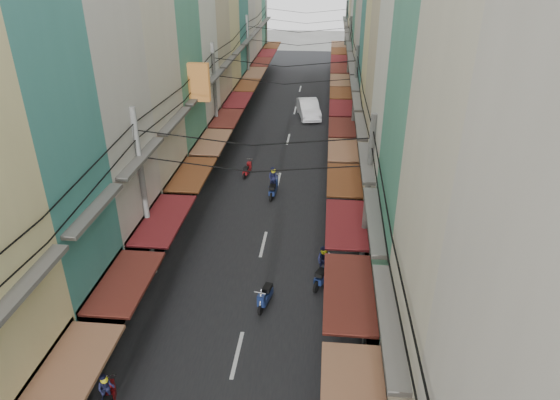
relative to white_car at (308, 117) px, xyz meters
The scene contains 12 objects.
ground 28.10m from the white_car, 92.76° to the right, with size 160.00×160.00×0.00m, color slate.
road 8.18m from the white_car, 99.53° to the right, with size 10.00×80.00×0.02m, color black.
sidewalk_left 11.26m from the white_car, 134.24° to the right, with size 3.00×80.00×0.06m, color slate.
sidewalk_right 9.57m from the white_car, 57.45° to the right, with size 3.00×80.00×0.06m, color slate.
building_row_left 17.72m from the white_car, 128.87° to the right, with size 7.80×67.67×23.70m.
building_row_right 16.33m from the white_car, 60.54° to the right, with size 7.80×68.98×22.59m.
utility_poles 14.68m from the white_car, 95.92° to the right, with size 10.20×66.13×8.20m.
white_car is the anchor object (origin of this frame).
bicycle 26.79m from the white_car, 80.94° to the right, with size 0.65×1.74×1.20m, color black.
moving_scooters 23.28m from the white_car, 92.87° to the right, with size 7.51×21.25×1.97m.
pedestrians 27.18m from the white_car, 103.99° to the right, with size 12.13×21.77×2.25m.
traffic_sign 29.62m from the white_car, 83.34° to the right, with size 0.10×0.62×2.81m.
Camera 1 is at (3.03, -16.14, 14.08)m, focal length 32.00 mm.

